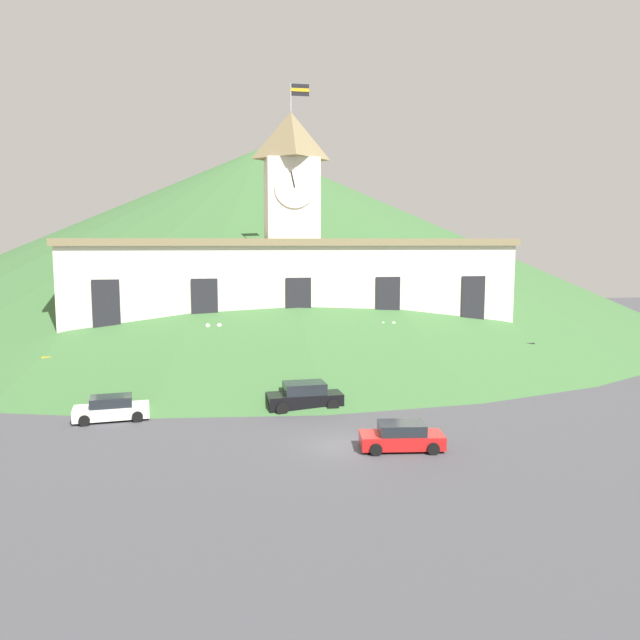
% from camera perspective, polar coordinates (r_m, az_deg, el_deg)
% --- Properties ---
extents(ground_plane, '(160.00, 160.00, 0.00)m').
position_cam_1_polar(ground_plane, '(34.37, 2.31, -11.45)').
color(ground_plane, '#424247').
extents(civic_building, '(38.79, 9.45, 24.58)m').
position_cam_1_polar(civic_building, '(56.01, -2.59, 2.37)').
color(civic_building, silver).
rests_on(civic_building, ground).
extents(banner_fence, '(38.85, 0.12, 2.60)m').
position_cam_1_polar(banner_fence, '(49.11, -1.46, -4.21)').
color(banner_fence, gold).
rests_on(banner_fence, ground).
extents(hillside_backdrop, '(113.75, 113.75, 24.67)m').
position_cam_1_polar(hillside_backdrop, '(95.13, -5.51, 7.92)').
color(hillside_backdrop, '#386033').
rests_on(hillside_backdrop, ground).
extents(street_lamp_far_left, '(1.26, 0.36, 4.64)m').
position_cam_1_polar(street_lamp_far_left, '(49.55, -9.69, -1.73)').
color(street_lamp_far_left, black).
rests_on(street_lamp_far_left, ground).
extents(street_lamp_left, '(1.26, 0.36, 4.49)m').
position_cam_1_polar(street_lamp_left, '(51.47, 6.24, -1.46)').
color(street_lamp_left, black).
rests_on(street_lamp_left, ground).
extents(car_red_sedan, '(4.58, 2.54, 1.45)m').
position_cam_1_polar(car_red_sedan, '(33.94, 7.47, -10.56)').
color(car_red_sedan, red).
rests_on(car_red_sedan, ground).
extents(car_black_suv, '(5.00, 2.58, 1.80)m').
position_cam_1_polar(car_black_suv, '(41.37, -1.42, -7.03)').
color(car_black_suv, black).
rests_on(car_black_suv, ground).
extents(car_white_taxi, '(4.68, 2.54, 1.50)m').
position_cam_1_polar(car_white_taxi, '(41.06, -18.53, -7.71)').
color(car_white_taxi, white).
rests_on(car_white_taxi, ground).
extents(pedestrian, '(0.44, 0.44, 1.63)m').
position_cam_1_polar(pedestrian, '(46.54, -5.24, -5.39)').
color(pedestrian, '#282D3D').
rests_on(pedestrian, ground).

